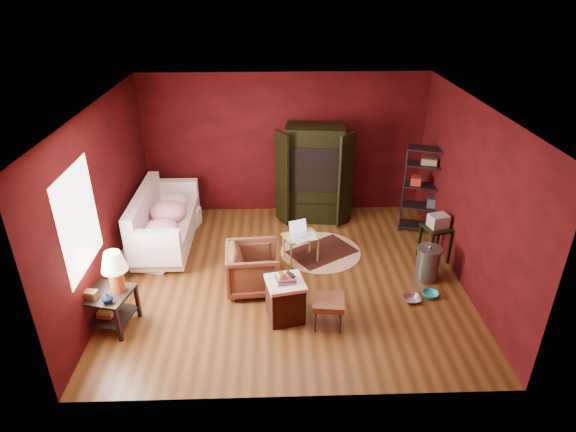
% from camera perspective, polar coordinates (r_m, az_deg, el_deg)
% --- Properties ---
extents(room, '(5.54, 5.04, 2.84)m').
position_cam_1_polar(room, '(7.22, -0.26, 2.06)').
color(room, brown).
rests_on(room, ground).
extents(sofa, '(0.94, 1.94, 0.73)m').
position_cam_1_polar(sofa, '(8.86, -14.50, -1.35)').
color(sofa, white).
rests_on(sofa, ground).
extents(armchair, '(0.78, 0.83, 0.81)m').
position_cam_1_polar(armchair, '(7.44, -4.19, -6.00)').
color(armchair, black).
rests_on(armchair, ground).
extents(pet_bowl_steel, '(0.27, 0.09, 0.26)m').
position_cam_1_polar(pet_bowl_steel, '(7.54, 14.54, -8.91)').
color(pet_bowl_steel, '#AFB0B6').
rests_on(pet_bowl_steel, ground).
extents(pet_bowl_turquoise, '(0.26, 0.13, 0.25)m').
position_cam_1_polar(pet_bowl_turquoise, '(7.71, 16.59, -8.40)').
color(pet_bowl_turquoise, teal).
rests_on(pet_bowl_turquoise, ground).
extents(vase, '(0.15, 0.16, 0.15)m').
position_cam_1_polar(vase, '(6.82, -20.63, -9.08)').
color(vase, '#0B1839').
rests_on(vase, side_table).
extents(mug, '(0.13, 0.11, 0.12)m').
position_cam_1_polar(mug, '(6.62, -0.78, -6.98)').
color(mug, '#F4DC77').
rests_on(mug, hamper).
extents(side_table, '(0.71, 0.71, 1.16)m').
position_cam_1_polar(side_table, '(6.97, -20.17, -7.47)').
color(side_table, black).
rests_on(side_table, ground).
extents(sofa_cushions, '(0.92, 2.25, 0.94)m').
position_cam_1_polar(sofa_cushions, '(8.84, -14.65, -0.75)').
color(sofa_cushions, white).
rests_on(sofa_cushions, sofa).
extents(hamper, '(0.60, 0.60, 0.72)m').
position_cam_1_polar(hamper, '(6.89, -0.32, -9.78)').
color(hamper, '#3A180D').
rests_on(hamper, ground).
extents(footstool, '(0.47, 0.47, 0.44)m').
position_cam_1_polar(footstool, '(6.75, 4.84, -10.22)').
color(footstool, black).
rests_on(footstool, ground).
extents(rug_round, '(1.65, 1.65, 0.01)m').
position_cam_1_polar(rug_round, '(8.57, 3.88, -4.24)').
color(rug_round, '#F2E1CA').
rests_on(rug_round, ground).
extents(rug_oriental, '(1.34, 1.23, 0.01)m').
position_cam_1_polar(rug_oriental, '(8.57, 4.04, -4.21)').
color(rug_oriental, '#4A1B13').
rests_on(rug_oriental, ground).
extents(laptop_desk, '(0.67, 0.59, 0.71)m').
position_cam_1_polar(laptop_desk, '(8.11, 1.51, -2.62)').
color(laptop_desk, tan).
rests_on(laptop_desk, ground).
extents(tv_armoire, '(1.49, 0.90, 1.90)m').
position_cam_1_polar(tv_armoire, '(9.30, 3.14, 5.16)').
color(tv_armoire, black).
rests_on(tv_armoire, ground).
extents(wire_shelving, '(0.87, 0.59, 1.65)m').
position_cam_1_polar(wire_shelving, '(9.24, 16.06, 3.37)').
color(wire_shelving, '#2D2B34').
rests_on(wire_shelving, ground).
extents(small_stand, '(0.52, 0.52, 0.86)m').
position_cam_1_polar(small_stand, '(8.42, 17.28, -1.20)').
color(small_stand, black).
rests_on(small_stand, ground).
extents(trash_can, '(0.52, 0.52, 0.62)m').
position_cam_1_polar(trash_can, '(8.01, 16.21, -5.43)').
color(trash_can, slate).
rests_on(trash_can, ground).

